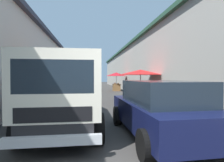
{
  "coord_description": "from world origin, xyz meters",
  "views": [
    {
      "loc": [
        -1.81,
        0.72,
        1.55
      ],
      "look_at": [
        11.52,
        -0.98,
        1.27
      ],
      "focal_mm": 29.76,
      "sensor_mm": 36.0,
      "label": 1
    }
  ],
  "objects_px": {
    "fruit_stall_near_left": "(48,72)",
    "vendor_by_crates": "(65,83)",
    "fruit_stall_near_right": "(116,77)",
    "plastic_stool": "(90,91)",
    "hatchback_car": "(160,108)",
    "parked_scooter": "(76,91)",
    "fruit_stall_far_right": "(141,75)",
    "fruit_stall_far_left": "(80,73)",
    "delivery_truck": "(63,97)"
  },
  "relations": [
    {
      "from": "vendor_by_crates",
      "to": "parked_scooter",
      "type": "height_order",
      "value": "vendor_by_crates"
    },
    {
      "from": "fruit_stall_near_right",
      "to": "hatchback_car",
      "type": "bearing_deg",
      "value": 175.48
    },
    {
      "from": "hatchback_car",
      "to": "parked_scooter",
      "type": "height_order",
      "value": "hatchback_car"
    },
    {
      "from": "fruit_stall_far_right",
      "to": "delivery_truck",
      "type": "distance_m",
      "value": 7.65
    },
    {
      "from": "fruit_stall_near_left",
      "to": "fruit_stall_far_right",
      "type": "bearing_deg",
      "value": -54.61
    },
    {
      "from": "fruit_stall_far_right",
      "to": "delivery_truck",
      "type": "xyz_separation_m",
      "value": [
        -6.51,
        3.96,
        -0.62
      ]
    },
    {
      "from": "fruit_stall_near_left",
      "to": "parked_scooter",
      "type": "height_order",
      "value": "fruit_stall_near_left"
    },
    {
      "from": "fruit_stall_far_right",
      "to": "plastic_stool",
      "type": "distance_m",
      "value": 6.33
    },
    {
      "from": "fruit_stall_far_left",
      "to": "hatchback_car",
      "type": "bearing_deg",
      "value": -169.75
    },
    {
      "from": "fruit_stall_near_left",
      "to": "vendor_by_crates",
      "type": "bearing_deg",
      "value": 2.89
    },
    {
      "from": "fruit_stall_far_left",
      "to": "vendor_by_crates",
      "type": "relative_size",
      "value": 1.5
    },
    {
      "from": "fruit_stall_near_left",
      "to": "fruit_stall_far_right",
      "type": "height_order",
      "value": "fruit_stall_near_left"
    },
    {
      "from": "fruit_stall_near_left",
      "to": "hatchback_car",
      "type": "height_order",
      "value": "fruit_stall_near_left"
    },
    {
      "from": "fruit_stall_near_left",
      "to": "fruit_stall_near_right",
      "type": "xyz_separation_m",
      "value": [
        12.71,
        -4.75,
        -0.22
      ]
    },
    {
      "from": "fruit_stall_far_left",
      "to": "fruit_stall_near_right",
      "type": "xyz_separation_m",
      "value": [
        0.72,
        -4.03,
        -0.38
      ]
    },
    {
      "from": "fruit_stall_far_left",
      "to": "delivery_truck",
      "type": "height_order",
      "value": "fruit_stall_far_left"
    },
    {
      "from": "delivery_truck",
      "to": "fruit_stall_near_right",
      "type": "bearing_deg",
      "value": -13.45
    },
    {
      "from": "fruit_stall_near_right",
      "to": "delivery_truck",
      "type": "bearing_deg",
      "value": 166.55
    },
    {
      "from": "parked_scooter",
      "to": "vendor_by_crates",
      "type": "bearing_deg",
      "value": 27.87
    },
    {
      "from": "fruit_stall_far_right",
      "to": "parked_scooter",
      "type": "relative_size",
      "value": 1.66
    },
    {
      "from": "hatchback_car",
      "to": "plastic_stool",
      "type": "height_order",
      "value": "hatchback_car"
    },
    {
      "from": "fruit_stall_near_right",
      "to": "plastic_stool",
      "type": "relative_size",
      "value": 5.28
    },
    {
      "from": "hatchback_car",
      "to": "vendor_by_crates",
      "type": "xyz_separation_m",
      "value": [
        12.73,
        3.96,
        0.23
      ]
    },
    {
      "from": "delivery_truck",
      "to": "plastic_stool",
      "type": "relative_size",
      "value": 11.35
    },
    {
      "from": "plastic_stool",
      "to": "vendor_by_crates",
      "type": "bearing_deg",
      "value": 75.38
    },
    {
      "from": "vendor_by_crates",
      "to": "parked_scooter",
      "type": "relative_size",
      "value": 0.99
    },
    {
      "from": "fruit_stall_far_right",
      "to": "hatchback_car",
      "type": "height_order",
      "value": "fruit_stall_far_right"
    },
    {
      "from": "hatchback_car",
      "to": "plastic_stool",
      "type": "xyz_separation_m",
      "value": [
        12.14,
        1.71,
        -0.41
      ]
    },
    {
      "from": "fruit_stall_near_right",
      "to": "fruit_stall_far_right",
      "type": "height_order",
      "value": "fruit_stall_near_right"
    },
    {
      "from": "fruit_stall_far_left",
      "to": "parked_scooter",
      "type": "xyz_separation_m",
      "value": [
        -4.66,
        0.09,
        -1.49
      ]
    },
    {
      "from": "fruit_stall_far_right",
      "to": "fruit_stall_near_right",
      "type": "bearing_deg",
      "value": 1.31
    },
    {
      "from": "fruit_stall_far_right",
      "to": "vendor_by_crates",
      "type": "height_order",
      "value": "fruit_stall_far_right"
    },
    {
      "from": "delivery_truck",
      "to": "plastic_stool",
      "type": "height_order",
      "value": "delivery_truck"
    },
    {
      "from": "hatchback_car",
      "to": "fruit_stall_far_left",
      "type": "bearing_deg",
      "value": 10.25
    },
    {
      "from": "fruit_stall_far_left",
      "to": "parked_scooter",
      "type": "bearing_deg",
      "value": 178.85
    },
    {
      "from": "delivery_truck",
      "to": "vendor_by_crates",
      "type": "height_order",
      "value": "delivery_truck"
    },
    {
      "from": "fruit_stall_far_right",
      "to": "vendor_by_crates",
      "type": "xyz_separation_m",
      "value": [
        5.89,
        5.44,
        -0.69
      ]
    },
    {
      "from": "fruit_stall_far_right",
      "to": "vendor_by_crates",
      "type": "distance_m",
      "value": 8.04
    },
    {
      "from": "fruit_stall_far_right",
      "to": "fruit_stall_near_left",
      "type": "bearing_deg",
      "value": 125.39
    },
    {
      "from": "fruit_stall_near_left",
      "to": "vendor_by_crates",
      "type": "xyz_separation_m",
      "value": [
        9.41,
        0.48,
        -0.8
      ]
    },
    {
      "from": "vendor_by_crates",
      "to": "plastic_stool",
      "type": "height_order",
      "value": "vendor_by_crates"
    },
    {
      "from": "fruit_stall_near_right",
      "to": "fruit_stall_far_right",
      "type": "distance_m",
      "value": 9.19
    },
    {
      "from": "fruit_stall_far_left",
      "to": "fruit_stall_near_left",
      "type": "xyz_separation_m",
      "value": [
        -11.99,
        0.72,
        -0.16
      ]
    },
    {
      "from": "fruit_stall_near_right",
      "to": "delivery_truck",
      "type": "xyz_separation_m",
      "value": [
        -15.7,
        3.75,
        -0.51
      ]
    },
    {
      "from": "fruit_stall_far_left",
      "to": "fruit_stall_near_right",
      "type": "bearing_deg",
      "value": -79.85
    },
    {
      "from": "fruit_stall_far_left",
      "to": "hatchback_car",
      "type": "relative_size",
      "value": 0.63
    },
    {
      "from": "fruit_stall_near_right",
      "to": "plastic_stool",
      "type": "height_order",
      "value": "fruit_stall_near_right"
    },
    {
      "from": "fruit_stall_near_left",
      "to": "vendor_by_crates",
      "type": "distance_m",
      "value": 9.46
    },
    {
      "from": "fruit_stall_far_left",
      "to": "hatchback_car",
      "type": "height_order",
      "value": "fruit_stall_far_left"
    },
    {
      "from": "parked_scooter",
      "to": "fruit_stall_far_left",
      "type": "bearing_deg",
      "value": -1.15
    }
  ]
}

